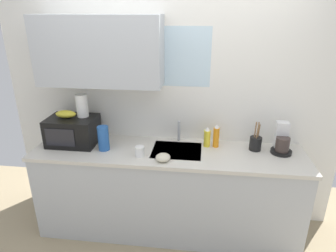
% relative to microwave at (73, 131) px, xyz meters
% --- Properties ---
extents(kitchen_wall_assembly, '(3.33, 0.42, 2.50)m').
position_rel_microwave_xyz_m(kitchen_wall_assembly, '(0.81, 0.26, 0.33)').
color(kitchen_wall_assembly, white).
rests_on(kitchen_wall_assembly, ground).
extents(counter_unit, '(2.56, 0.63, 0.90)m').
position_rel_microwave_xyz_m(counter_unit, '(0.95, -0.05, -0.58)').
color(counter_unit, '#B2B7BC').
rests_on(counter_unit, ground).
extents(sink_faucet, '(0.03, 0.03, 0.21)m').
position_rel_microwave_xyz_m(sink_faucet, '(1.02, 0.19, -0.03)').
color(sink_faucet, '#B2B5BA').
rests_on(sink_faucet, counter_unit).
extents(microwave, '(0.46, 0.35, 0.27)m').
position_rel_microwave_xyz_m(microwave, '(0.00, 0.00, 0.00)').
color(microwave, black).
rests_on(microwave, counter_unit).
extents(banana_bunch, '(0.20, 0.11, 0.07)m').
position_rel_microwave_xyz_m(banana_bunch, '(-0.05, 0.00, 0.17)').
color(banana_bunch, gold).
rests_on(banana_bunch, microwave).
extents(paper_towel_roll, '(0.11, 0.11, 0.22)m').
position_rel_microwave_xyz_m(paper_towel_roll, '(0.10, 0.05, 0.24)').
color(paper_towel_roll, white).
rests_on(paper_towel_roll, microwave).
extents(coffee_maker, '(0.19, 0.21, 0.28)m').
position_rel_microwave_xyz_m(coffee_maker, '(1.99, 0.06, -0.03)').
color(coffee_maker, black).
rests_on(coffee_maker, counter_unit).
extents(dish_soap_bottle_yellow, '(0.06, 0.06, 0.20)m').
position_rel_microwave_xyz_m(dish_soap_bottle_yellow, '(1.30, 0.10, -0.04)').
color(dish_soap_bottle_yellow, yellow).
rests_on(dish_soap_bottle_yellow, counter_unit).
extents(dish_soap_bottle_orange, '(0.06, 0.06, 0.23)m').
position_rel_microwave_xyz_m(dish_soap_bottle_orange, '(1.39, 0.10, -0.03)').
color(dish_soap_bottle_orange, orange).
rests_on(dish_soap_bottle_orange, counter_unit).
extents(cereal_canister, '(0.10, 0.10, 0.23)m').
position_rel_microwave_xyz_m(cereal_canister, '(0.34, -0.10, -0.02)').
color(cereal_canister, '#2659A5').
rests_on(cereal_canister, counter_unit).
extents(mug_white, '(0.08, 0.08, 0.09)m').
position_rel_microwave_xyz_m(mug_white, '(0.70, -0.19, -0.09)').
color(mug_white, white).
rests_on(mug_white, counter_unit).
extents(utensil_crock, '(0.11, 0.11, 0.28)m').
position_rel_microwave_xyz_m(utensil_crock, '(1.76, 0.07, -0.06)').
color(utensil_crock, black).
rests_on(utensil_crock, counter_unit).
extents(small_bowl, '(0.13, 0.13, 0.06)m').
position_rel_microwave_xyz_m(small_bowl, '(0.92, -0.25, -0.10)').
color(small_bowl, beige).
rests_on(small_bowl, counter_unit).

